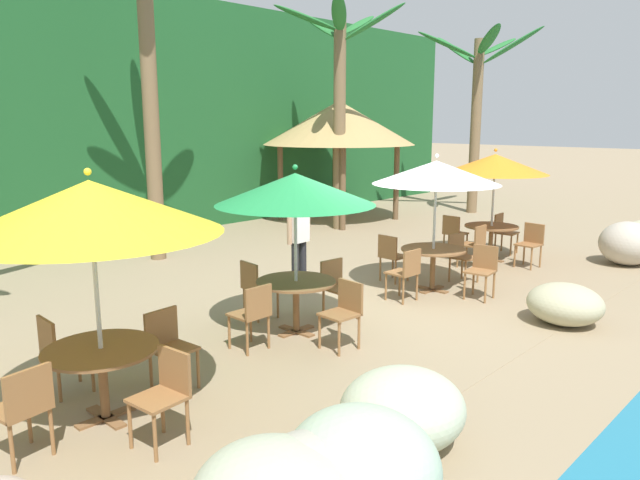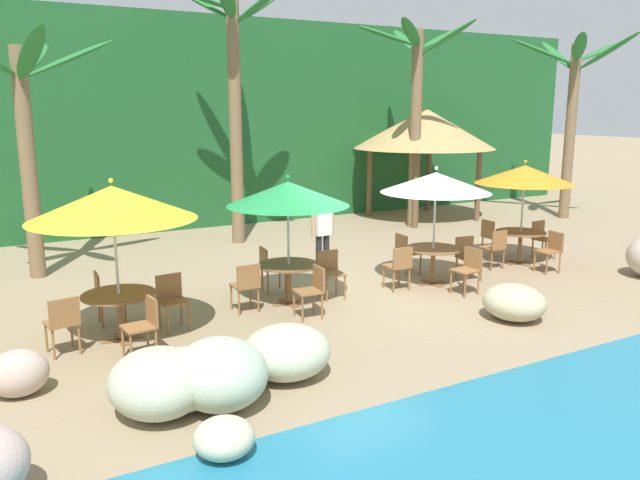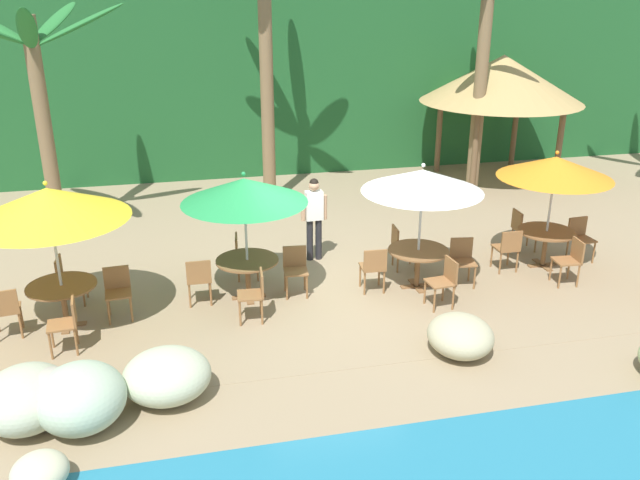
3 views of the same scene
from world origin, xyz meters
The scene contains 33 objects.
ground_plane centered at (0.00, 0.00, 0.00)m, with size 120.00×120.00×0.00m, color #937F60.
terrace_deck centered at (0.00, 0.00, 0.00)m, with size 18.00×5.20×0.01m.
foliage_backdrop centered at (0.00, 9.00, 3.00)m, with size 28.00×2.40×6.00m.
rock_seawall centered at (-0.01, -3.01, 0.36)m, with size 17.61×3.45×0.89m.
umbrella_yellow centered at (-4.45, -0.32, 2.11)m, with size 2.43×2.43×2.47m.
dining_table_yellow centered at (-4.45, -0.32, 0.61)m, with size 1.10×1.10×0.74m.
chair_yellow_seaward centered at (-3.61, -0.17, 0.51)m, with size 0.45×0.46×0.87m.
chair_yellow_inland centered at (-4.50, 0.53, 0.51)m, with size 0.45×0.44×0.87m.
chair_yellow_left centered at (-5.27, -0.54, 0.51)m, with size 0.48×0.49×0.87m.
chair_yellow_right centered at (-4.28, -1.16, 0.51)m, with size 0.46×0.46×0.87m.
umbrella_green centered at (-1.42, 0.06, 2.00)m, with size 2.15×2.15×2.32m.
dining_table_green centered at (-1.42, 0.06, 0.61)m, with size 1.10×1.10×0.74m.
chair_green_seaward centered at (-0.56, 0.07, 0.51)m, with size 0.46×0.46×0.87m.
chair_green_inland centered at (-1.41, 0.91, 0.51)m, with size 0.47×0.47×0.87m.
chair_green_left centered at (-2.27, -0.03, 0.51)m, with size 0.42×0.43×0.87m.
chair_green_right centered at (-1.39, -0.80, 0.51)m, with size 0.46×0.45×0.87m.
umbrella_white centered at (1.66, -0.17, 2.04)m, with size 2.14×2.14×2.35m.
dining_table_white centered at (1.66, -0.17, 0.61)m, with size 1.10×1.10×0.74m.
chair_white_seaward centered at (2.52, -0.21, 0.51)m, with size 0.48×0.49×0.87m.
chair_white_inland centered at (1.63, 0.68, 0.51)m, with size 0.45×0.44×0.87m.
chair_white_left centered at (0.81, -0.22, 0.51)m, with size 0.44×0.45×0.87m.
chair_white_right centered at (1.84, -1.01, 0.51)m, with size 0.47×0.46×0.87m.
umbrella_orange centered at (4.45, 0.19, 2.01)m, with size 2.14×2.14×2.33m.
dining_table_orange centered at (4.45, 0.19, 0.61)m, with size 1.10×1.10×0.74m.
chair_orange_seaward centered at (5.29, 0.33, 0.51)m, with size 0.45×0.45×0.87m.
chair_orange_inland centered at (4.39, 1.04, 0.51)m, with size 0.44×0.44×0.87m.
chair_orange_left centered at (3.60, 0.09, 0.51)m, with size 0.42×0.43×0.87m.
chair_orange_right centered at (4.47, -0.67, 0.51)m, with size 0.46×0.45×0.87m.
palm_tree_nearest centered at (-5.16, 4.27, 3.33)m, with size 3.65×3.75×4.90m.
palm_tree_second centered at (-0.21, 5.46, 4.18)m, with size 2.98×2.79×6.34m.
palm_tree_third centered at (5.15, 5.02, 3.82)m, with size 3.28×3.25×5.80m.
palapa_hut centered at (6.25, 6.00, 2.80)m, with size 4.37×4.37×3.44m.
waiter_in_white centered at (0.10, 1.51, 0.99)m, with size 0.52×0.22×1.70m.
Camera 3 is at (-2.52, -10.60, 5.29)m, focal length 37.23 mm.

